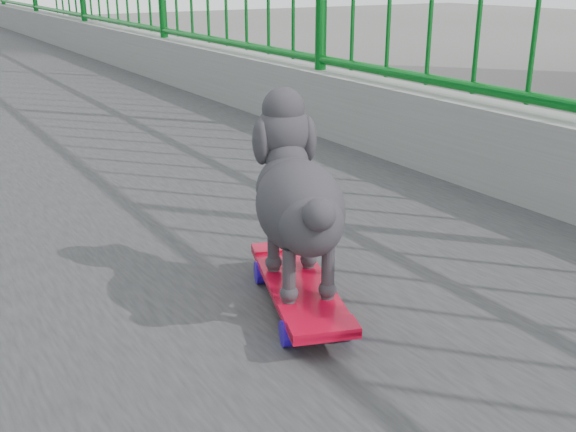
# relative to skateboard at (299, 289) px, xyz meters

# --- Properties ---
(railing) EXTENTS (3.00, 24.00, 1.42)m
(railing) POSITION_rel_skateboard_xyz_m (-0.25, -0.43, 0.16)
(railing) COLOR gray
(railing) RESTS_ON footbridge
(skateboard) EXTENTS (0.30, 0.52, 0.07)m
(skateboard) POSITION_rel_skateboard_xyz_m (0.00, 0.00, 0.00)
(skateboard) COLOR red
(skateboard) RESTS_ON footbridge
(poodle) EXTENTS (0.29, 0.45, 0.39)m
(poodle) POSITION_rel_skateboard_xyz_m (0.01, 0.02, 0.23)
(poodle) COLOR #272429
(poodle) RESTS_ON skateboard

